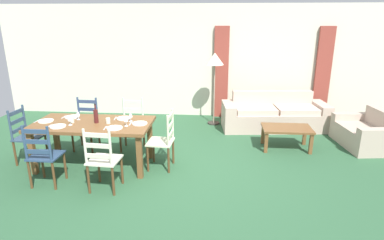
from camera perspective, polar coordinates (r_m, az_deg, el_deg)
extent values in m
cube|color=#2B5435|center=(5.23, -2.71, -9.29)|extent=(9.60, 9.60, 0.02)
cube|color=beige|center=(8.01, 0.23, 10.38)|extent=(9.60, 0.16, 2.70)
cube|color=brown|center=(7.88, 5.20, 8.35)|extent=(0.35, 0.08, 2.20)
cube|color=brown|center=(8.26, 22.24, 7.55)|extent=(0.35, 0.08, 2.20)
cube|color=brown|center=(5.42, -17.31, -0.71)|extent=(1.90, 0.96, 0.05)
cube|color=brown|center=(5.60, -26.52, -5.30)|extent=(0.08, 0.08, 0.70)
cube|color=brown|center=(4.95, -9.32, -6.49)|extent=(0.08, 0.08, 0.70)
cube|color=brown|center=(6.21, -23.02, -2.67)|extent=(0.08, 0.08, 0.70)
cube|color=brown|center=(5.64, -7.49, -3.38)|extent=(0.08, 0.08, 0.70)
cube|color=navy|center=(5.15, -24.58, -5.79)|extent=(0.42, 0.40, 0.03)
cylinder|color=#52351D|center=(5.46, -25.07, -7.19)|extent=(0.04, 0.04, 0.43)
cylinder|color=#52351D|center=(5.29, -21.67, -7.53)|extent=(0.04, 0.04, 0.43)
cylinder|color=#52351D|center=(5.20, -26.92, -8.68)|extent=(0.04, 0.04, 0.43)
cylinder|color=#52351D|center=(5.02, -23.39, -9.11)|extent=(0.04, 0.04, 0.43)
cylinder|color=navy|center=(5.02, -27.68, -3.60)|extent=(0.04, 0.04, 0.50)
cylinder|color=navy|center=(4.83, -24.09, -3.86)|extent=(0.04, 0.04, 0.50)
cube|color=navy|center=(4.97, -25.72, -5.13)|extent=(0.38, 0.03, 0.06)
cube|color=navy|center=(4.92, -25.95, -3.51)|extent=(0.38, 0.03, 0.06)
cube|color=navy|center=(4.87, -26.18, -1.86)|extent=(0.38, 0.03, 0.06)
cube|color=beige|center=(4.72, -15.34, -6.87)|extent=(0.45, 0.43, 0.03)
cylinder|color=#52351D|center=(5.02, -16.25, -8.30)|extent=(0.04, 0.04, 0.43)
cylinder|color=#52351D|center=(4.89, -12.37, -8.72)|extent=(0.04, 0.04, 0.43)
cylinder|color=#52351D|center=(4.75, -17.96, -10.01)|extent=(0.04, 0.04, 0.43)
cylinder|color=#52351D|center=(4.61, -13.88, -10.53)|extent=(0.04, 0.04, 0.43)
cylinder|color=beige|center=(4.55, -18.53, -4.49)|extent=(0.04, 0.04, 0.50)
cylinder|color=beige|center=(4.41, -14.34, -4.85)|extent=(0.04, 0.04, 0.50)
cube|color=beige|center=(4.53, -16.33, -6.20)|extent=(0.38, 0.05, 0.06)
cube|color=beige|center=(4.47, -16.50, -4.43)|extent=(0.38, 0.05, 0.06)
cube|color=beige|center=(4.42, -16.66, -2.63)|extent=(0.38, 0.05, 0.06)
cube|color=navy|center=(6.25, -18.51, -1.11)|extent=(0.44, 0.42, 0.03)
cylinder|color=#52351D|center=(6.10, -17.46, -3.74)|extent=(0.04, 0.04, 0.43)
cylinder|color=#52351D|center=(6.26, -20.46, -3.51)|extent=(0.04, 0.04, 0.43)
cylinder|color=#52351D|center=(6.39, -16.21, -2.66)|extent=(0.04, 0.04, 0.43)
cylinder|color=#52351D|center=(6.54, -19.10, -2.47)|extent=(0.04, 0.04, 0.43)
cylinder|color=navy|center=(6.24, -16.59, 1.59)|extent=(0.04, 0.04, 0.50)
cylinder|color=navy|center=(6.40, -19.54, 1.68)|extent=(0.04, 0.04, 0.50)
cube|color=navy|center=(6.35, -17.97, 0.51)|extent=(0.38, 0.04, 0.06)
cube|color=navy|center=(6.31, -18.10, 1.81)|extent=(0.38, 0.04, 0.06)
cube|color=navy|center=(6.28, -18.23, 3.13)|extent=(0.38, 0.04, 0.06)
cube|color=beige|center=(6.02, -10.68, -1.18)|extent=(0.43, 0.41, 0.03)
cylinder|color=#52351D|center=(5.90, -9.26, -3.87)|extent=(0.04, 0.04, 0.43)
cylinder|color=#52351D|center=(5.99, -12.62, -3.74)|extent=(0.04, 0.04, 0.43)
cylinder|color=#52351D|center=(6.21, -8.57, -2.73)|extent=(0.04, 0.04, 0.43)
cylinder|color=#52351D|center=(6.29, -11.77, -2.63)|extent=(0.04, 0.04, 0.43)
cylinder|color=beige|center=(6.06, -8.78, 1.64)|extent=(0.04, 0.04, 0.50)
cylinder|color=beige|center=(6.15, -12.05, 1.69)|extent=(0.04, 0.04, 0.50)
cube|color=beige|center=(6.13, -10.36, 0.50)|extent=(0.38, 0.03, 0.06)
cube|color=beige|center=(6.09, -10.44, 1.85)|extent=(0.38, 0.03, 0.06)
cube|color=beige|center=(6.06, -10.51, 3.21)|extent=(0.38, 0.03, 0.06)
cube|color=#30445B|center=(6.04, -27.00, -2.77)|extent=(0.42, 0.44, 0.03)
cylinder|color=#52351D|center=(6.17, -24.47, -4.33)|extent=(0.04, 0.04, 0.43)
cylinder|color=#52351D|center=(5.89, -26.30, -5.58)|extent=(0.04, 0.04, 0.43)
cylinder|color=#52351D|center=(6.35, -27.07, -4.07)|extent=(0.04, 0.04, 0.43)
cylinder|color=#52351D|center=(6.09, -28.96, -5.26)|extent=(0.04, 0.04, 0.43)
cylinder|color=#30445B|center=(6.20, -27.69, 0.17)|extent=(0.04, 0.04, 0.50)
cylinder|color=#30445B|center=(5.93, -29.66, -0.85)|extent=(0.04, 0.04, 0.50)
cube|color=#30445B|center=(6.10, -28.48, -1.49)|extent=(0.05, 0.38, 0.06)
cube|color=#30445B|center=(6.06, -28.68, -0.15)|extent=(0.05, 0.38, 0.06)
cube|color=#30445B|center=(6.02, -28.89, 1.21)|extent=(0.05, 0.38, 0.06)
cube|color=beige|center=(5.22, -5.65, -3.91)|extent=(0.43, 0.45, 0.03)
cylinder|color=#52351D|center=(5.19, -7.89, -6.88)|extent=(0.04, 0.04, 0.43)
cylinder|color=#52351D|center=(5.50, -6.85, -5.36)|extent=(0.04, 0.04, 0.43)
cylinder|color=#52351D|center=(5.11, -4.20, -7.16)|extent=(0.04, 0.04, 0.43)
cylinder|color=#52351D|center=(5.43, -3.37, -5.60)|extent=(0.04, 0.04, 0.43)
cylinder|color=beige|center=(4.92, -4.33, -1.94)|extent=(0.04, 0.04, 0.50)
cylinder|color=beige|center=(5.25, -3.46, -0.65)|extent=(0.04, 0.04, 0.50)
cube|color=beige|center=(5.13, -3.85, -2.65)|extent=(0.05, 0.38, 0.06)
cube|color=beige|center=(5.08, -3.89, -1.06)|extent=(0.05, 0.38, 0.06)
cube|color=beige|center=(5.04, -3.92, 0.56)|extent=(0.05, 0.38, 0.06)
cylinder|color=white|center=(5.38, -22.77, -1.05)|extent=(0.24, 0.24, 0.02)
cube|color=silver|center=(5.45, -24.16, -1.05)|extent=(0.02, 0.17, 0.01)
cylinder|color=white|center=(5.03, -13.62, -1.38)|extent=(0.24, 0.24, 0.02)
cube|color=silver|center=(5.08, -15.22, -1.39)|extent=(0.03, 0.17, 0.01)
cylinder|color=white|center=(5.80, -20.57, 0.51)|extent=(0.24, 0.24, 0.02)
cube|color=silver|center=(5.87, -21.89, 0.48)|extent=(0.02, 0.17, 0.01)
cylinder|color=white|center=(5.48, -12.03, 0.30)|extent=(0.24, 0.24, 0.02)
cube|color=silver|center=(5.53, -13.51, 0.28)|extent=(0.03, 0.17, 0.01)
cylinder|color=white|center=(5.74, -24.58, -0.15)|extent=(0.24, 0.24, 0.02)
cube|color=silver|center=(5.82, -25.86, -0.17)|extent=(0.03, 0.17, 0.01)
cylinder|color=white|center=(5.17, -9.30, -0.60)|extent=(0.24, 0.24, 0.02)
cube|color=silver|center=(5.21, -10.90, -0.62)|extent=(0.03, 0.17, 0.01)
cylinder|color=#471919|center=(5.36, -16.74, 0.65)|extent=(0.07, 0.07, 0.22)
cylinder|color=#471919|center=(5.32, -16.88, 2.20)|extent=(0.02, 0.02, 0.08)
cylinder|color=black|center=(5.30, -16.92, 2.70)|extent=(0.03, 0.03, 0.02)
cylinder|color=white|center=(5.40, -20.84, -0.83)|extent=(0.06, 0.06, 0.01)
cylinder|color=white|center=(5.39, -20.89, -0.44)|extent=(0.01, 0.01, 0.07)
cone|color=white|center=(5.36, -20.98, 0.34)|extent=(0.06, 0.06, 0.08)
cylinder|color=white|center=(5.10, -11.61, -1.04)|extent=(0.06, 0.06, 0.01)
cylinder|color=white|center=(5.09, -11.63, -0.63)|extent=(0.01, 0.01, 0.07)
cone|color=white|center=(5.07, -11.69, 0.20)|extent=(0.06, 0.06, 0.08)
cylinder|color=white|center=(5.65, -19.56, 0.10)|extent=(0.06, 0.06, 0.01)
cylinder|color=white|center=(5.64, -19.60, 0.47)|extent=(0.01, 0.01, 0.07)
cone|color=white|center=(5.62, -19.68, 1.23)|extent=(0.06, 0.06, 0.08)
cylinder|color=white|center=(5.32, -10.84, -0.21)|extent=(0.06, 0.06, 0.01)
cylinder|color=white|center=(5.31, -10.86, 0.18)|extent=(0.01, 0.01, 0.07)
cone|color=white|center=(5.29, -10.91, 0.98)|extent=(0.06, 0.06, 0.08)
cylinder|color=beige|center=(5.29, -14.73, -0.13)|extent=(0.07, 0.07, 0.09)
cylinder|color=beige|center=(5.50, -20.61, 0.00)|extent=(0.07, 0.07, 0.09)
cube|color=#BEA492|center=(7.35, 14.41, -0.02)|extent=(1.87, 0.98, 0.40)
cube|color=#BEA492|center=(7.58, 13.95, 2.11)|extent=(1.81, 0.38, 0.80)
cube|color=#BEA492|center=(7.66, 21.84, 0.67)|extent=(0.32, 0.82, 0.58)
cube|color=#BEA492|center=(7.13, 6.53, 0.63)|extent=(0.32, 0.82, 0.58)
cube|color=beige|center=(7.37, 18.04, 1.81)|extent=(0.92, 0.72, 0.12)
cube|color=beige|center=(7.13, 11.18, 1.84)|extent=(0.92, 0.72, 0.12)
cube|color=brown|center=(6.23, 16.55, -1.45)|extent=(0.90, 0.56, 0.04)
cube|color=brown|center=(6.01, 13.06, -3.97)|extent=(0.06, 0.06, 0.38)
cube|color=brown|center=(6.18, 20.43, -4.05)|extent=(0.06, 0.06, 0.38)
cube|color=brown|center=(6.44, 12.51, -2.48)|extent=(0.06, 0.06, 0.38)
cube|color=brown|center=(6.60, 19.41, -2.59)|extent=(0.06, 0.06, 0.38)
cube|color=#B49F8E|center=(6.98, 28.23, -2.63)|extent=(0.89, 0.89, 0.38)
cube|color=#B49F8E|center=(7.09, 30.51, -1.25)|extent=(0.30, 0.82, 0.72)
cube|color=#B49F8E|center=(6.57, 30.39, -3.50)|extent=(0.82, 0.28, 0.52)
cube|color=#B49F8E|center=(7.36, 26.45, -0.83)|extent=(0.82, 0.28, 0.52)
cylinder|color=#332D28|center=(7.54, 3.85, -0.53)|extent=(0.28, 0.28, 0.03)
cylinder|color=gray|center=(7.36, 3.95, 4.59)|extent=(0.03, 0.03, 1.35)
cone|color=beige|center=(7.22, 4.09, 10.83)|extent=(0.40, 0.40, 0.26)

